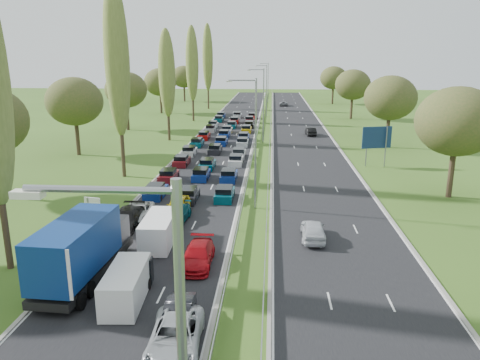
# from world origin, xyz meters

# --- Properties ---
(ground) EXTENTS (260.00, 260.00, 0.00)m
(ground) POSITION_xyz_m (4.50, 80.00, 0.00)
(ground) COLOR #324F18
(ground) RESTS_ON ground
(near_carriageway) EXTENTS (10.50, 215.00, 0.04)m
(near_carriageway) POSITION_xyz_m (-2.25, 82.50, 0.00)
(near_carriageway) COLOR black
(near_carriageway) RESTS_ON ground
(far_carriageway) EXTENTS (10.50, 215.00, 0.04)m
(far_carriageway) POSITION_xyz_m (11.25, 82.50, 0.00)
(far_carriageway) COLOR black
(far_carriageway) RESTS_ON ground
(central_reservation) EXTENTS (2.36, 215.00, 0.32)m
(central_reservation) POSITION_xyz_m (4.50, 82.50, 0.55)
(central_reservation) COLOR gray
(central_reservation) RESTS_ON ground
(lamp_columns) EXTENTS (0.18, 140.18, 12.00)m
(lamp_columns) POSITION_xyz_m (4.50, 78.00, 6.00)
(lamp_columns) COLOR gray
(lamp_columns) RESTS_ON ground
(poplar_row) EXTENTS (2.80, 127.80, 22.44)m
(poplar_row) POSITION_xyz_m (-11.50, 68.17, 12.39)
(poplar_row) COLOR #2D2116
(poplar_row) RESTS_ON ground
(woodland_left) EXTENTS (8.00, 166.00, 11.10)m
(woodland_left) POSITION_xyz_m (-22.00, 62.63, 7.68)
(woodland_left) COLOR #2D2116
(woodland_left) RESTS_ON ground
(woodland_right) EXTENTS (8.00, 153.00, 11.10)m
(woodland_right) POSITION_xyz_m (24.00, 66.67, 7.68)
(woodland_right) COLOR #2D2116
(woodland_right) RESTS_ON ground
(traffic_queue_fill) EXTENTS (9.05, 69.16, 0.80)m
(traffic_queue_fill) POSITION_xyz_m (-2.25, 77.45, 0.44)
(traffic_queue_fill) COLOR navy
(traffic_queue_fill) RESTS_ON ground
(near_car_2) EXTENTS (2.46, 4.80, 1.30)m
(near_car_2) POSITION_xyz_m (-5.56, 39.34, 0.67)
(near_car_2) COLOR silver
(near_car_2) RESTS_ON near_carriageway
(near_car_3) EXTENTS (2.21, 5.35, 1.55)m
(near_car_3) POSITION_xyz_m (-6.00, 37.13, 0.79)
(near_car_3) COLOR black
(near_car_3) RESTS_ON near_carriageway
(near_car_7) EXTENTS (2.14, 4.71, 1.34)m
(near_car_7) POSITION_xyz_m (-2.11, 38.76, 0.69)
(near_car_7) COLOR #04414A
(near_car_7) RESTS_ON near_carriageway
(near_car_8) EXTENTS (1.83, 4.50, 1.53)m
(near_car_8) POSITION_xyz_m (-2.40, 40.92, 0.78)
(near_car_8) COLOR #AA960B
(near_car_8) RESTS_ON near_carriageway
(near_car_9) EXTENTS (1.51, 4.09, 1.34)m
(near_car_9) POSITION_xyz_m (1.22, 22.75, 0.69)
(near_car_9) COLOR black
(near_car_9) RESTS_ON near_carriageway
(near_car_10) EXTENTS (2.78, 5.48, 1.49)m
(near_car_10) POSITION_xyz_m (1.49, 20.67, 0.76)
(near_car_10) COLOR #9EA3A7
(near_car_10) RESTS_ON near_carriageway
(near_car_11) EXTENTS (2.02, 4.90, 1.42)m
(near_car_11) POSITION_xyz_m (1.08, 30.27, 0.73)
(near_car_11) COLOR #A10911
(near_car_11) RESTS_ON near_carriageway
(far_car_0) EXTENTS (1.88, 4.53, 1.53)m
(far_car_0) POSITION_xyz_m (9.29, 35.53, 0.79)
(far_car_0) COLOR silver
(far_car_0) RESTS_ON far_carriageway
(far_car_1) EXTENTS (1.89, 4.57, 1.47)m
(far_car_1) POSITION_xyz_m (12.95, 85.71, 0.76)
(far_car_1) COLOR black
(far_car_1) RESTS_ON far_carriageway
(far_car_2) EXTENTS (2.69, 5.28, 1.43)m
(far_car_2) POSITION_xyz_m (9.27, 138.01, 0.73)
(far_car_2) COLOR slate
(far_car_2) RESTS_ON far_carriageway
(blue_lorry) EXTENTS (2.77, 9.97, 4.21)m
(blue_lorry) POSITION_xyz_m (-5.77, 27.62, 2.17)
(blue_lorry) COLOR black
(blue_lorry) RESTS_ON near_carriageway
(white_van_front) EXTENTS (1.99, 5.08, 2.04)m
(white_van_front) POSITION_xyz_m (-2.27, 25.32, 1.05)
(white_van_front) COLOR silver
(white_van_front) RESTS_ON near_carriageway
(white_van_rear) EXTENTS (2.12, 5.41, 2.18)m
(white_van_rear) POSITION_xyz_m (-2.41, 34.00, 1.12)
(white_van_rear) COLOR white
(white_van_rear) RESTS_ON near_carriageway
(info_sign) EXTENTS (1.49, 0.39, 2.10)m
(info_sign) POSITION_xyz_m (-9.40, 38.58, 1.37)
(info_sign) COLOR gray
(info_sign) RESTS_ON ground
(direction_sign) EXTENTS (3.89, 1.14, 5.20)m
(direction_sign) POSITION_xyz_m (19.40, 61.41, 3.57)
(direction_sign) COLOR gray
(direction_sign) RESTS_ON ground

